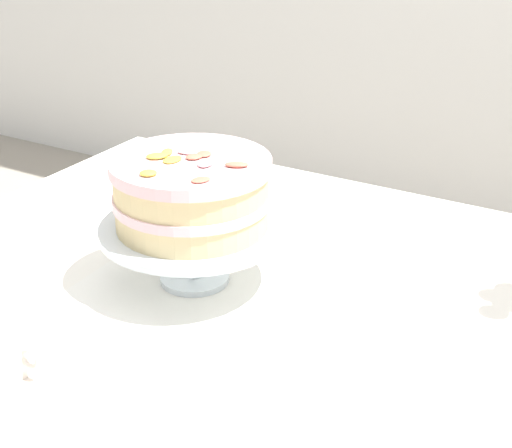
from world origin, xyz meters
name	(u,v)px	position (x,y,z in m)	size (l,w,h in m)	color
dining_table	(290,359)	(0.00, -0.02, 0.65)	(1.40, 1.00, 0.74)	white
linen_napkin	(195,281)	(-0.17, -0.02, 0.74)	(0.32, 0.32, 0.00)	white
cake_stand	(193,235)	(-0.17, -0.02, 0.82)	(0.29, 0.29, 0.10)	silver
layer_cake	(191,192)	(-0.17, -0.02, 0.90)	(0.24, 0.24, 0.12)	beige
teacup	(4,353)	(-0.25, -0.35, 0.77)	(0.12, 0.11, 0.07)	silver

